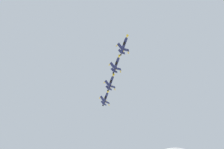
{
  "coord_description": "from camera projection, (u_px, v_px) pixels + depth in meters",
  "views": [
    {
      "loc": [
        4.61,
        -5.17,
        1.86
      ],
      "look_at": [
        -30.81,
        112.1,
        150.37
      ],
      "focal_mm": 43.73,
      "sensor_mm": 36.0,
      "label": 1
    }
  ],
  "objects": [
    {
      "name": "fighter_jet_left_outer",
      "position": [
        105.0,
        99.0,
        208.53
      ],
      "size": [
        10.58,
        14.28,
        6.41
      ],
      "rotation": [
        0.0,
        -0.67,
        3.7
      ],
      "color": "navy"
    },
    {
      "name": "fighter_jet_right_wing",
      "position": [
        111.0,
        83.0,
        195.8
      ],
      "size": [
        10.78,
        14.28,
        5.73
      ],
      "rotation": [
        0.0,
        -0.59,
        3.7
      ],
      "color": "navy"
    },
    {
      "name": "fighter_jet_lead",
      "position": [
        124.0,
        45.0,
        178.19
      ],
      "size": [
        10.71,
        14.28,
        5.98
      ],
      "rotation": [
        0.0,
        -0.62,
        3.7
      ],
      "color": "navy"
    },
    {
      "name": "fighter_jet_left_wing",
      "position": [
        116.0,
        65.0,
        187.07
      ],
      "size": [
        10.77,
        14.28,
        5.77
      ],
      "rotation": [
        0.0,
        -0.59,
        3.7
      ],
      "color": "navy"
    }
  ]
}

